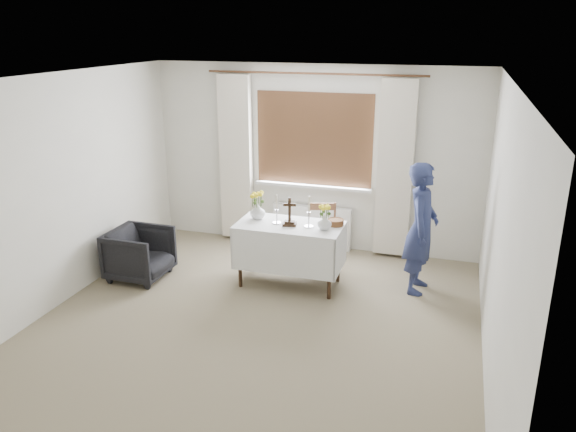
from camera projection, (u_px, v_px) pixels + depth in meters
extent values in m
plane|color=gray|center=(251.00, 331.00, 5.72)|extent=(5.00, 5.00, 0.00)
cube|color=white|center=(290.00, 255.00, 6.65)|extent=(1.24, 0.64, 0.76)
imported|color=black|center=(140.00, 254.00, 6.85)|extent=(0.70, 0.68, 0.63)
imported|color=navy|center=(421.00, 228.00, 6.39)|extent=(0.41, 0.59, 1.53)
cube|color=white|center=(312.00, 227.00, 7.82)|extent=(1.10, 0.10, 0.60)
imported|color=silver|center=(258.00, 211.00, 6.69)|extent=(0.23, 0.23, 0.19)
imported|color=silver|center=(324.00, 222.00, 6.34)|extent=(0.17, 0.17, 0.17)
cylinder|color=brown|center=(336.00, 222.00, 6.49)|extent=(0.25, 0.25, 0.07)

